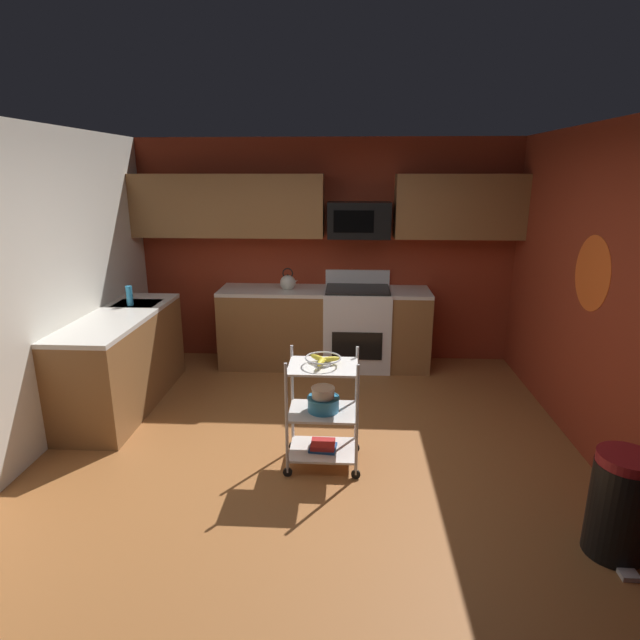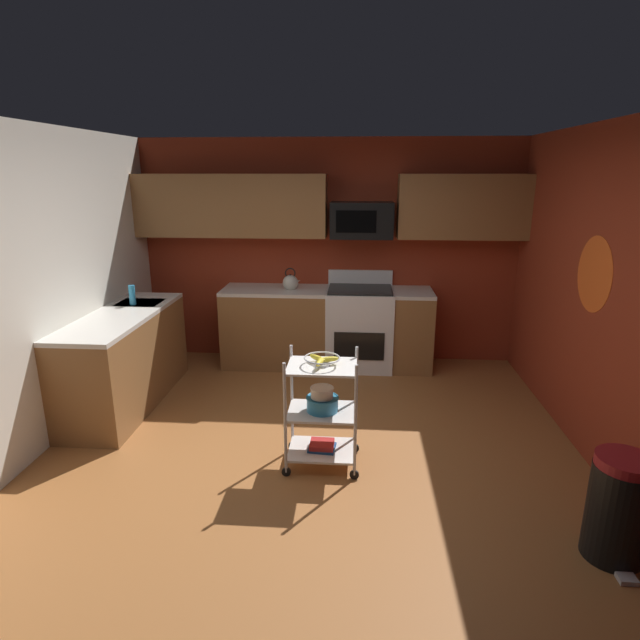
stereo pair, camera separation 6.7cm
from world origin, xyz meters
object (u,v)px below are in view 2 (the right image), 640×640
object	(u,v)px
dish_soap_bottle	(132,295)
trash_can	(618,508)
microwave	(362,220)
rolling_cart	(322,411)
kettle	(290,282)
fruit_bowl	(322,359)
mixing_bowl_large	(322,403)
mixing_bowl_small	(322,392)
book_stack	(322,446)
oven_range	(359,327)

from	to	relation	value
dish_soap_bottle	trash_can	size ratio (longest dim) A/B	0.30
microwave	rolling_cart	distance (m)	2.62
trash_can	kettle	bearing A→B (deg)	127.11
fruit_bowl	mixing_bowl_large	bearing A→B (deg)	-0.00
rolling_cart	microwave	bearing A→B (deg)	82.98
microwave	fruit_bowl	bearing A→B (deg)	-97.02
fruit_bowl	kettle	bearing A→B (deg)	103.39
fruit_bowl	trash_can	distance (m)	2.08
fruit_bowl	dish_soap_bottle	distance (m)	2.43
microwave	fruit_bowl	world-z (taller)	microwave
rolling_cart	fruit_bowl	world-z (taller)	rolling_cart
fruit_bowl	mixing_bowl_small	xyz separation A→B (m)	(0.00, -0.01, -0.26)
mixing_bowl_large	book_stack	size ratio (longest dim) A/B	1.13
microwave	kettle	xyz separation A→B (m)	(-0.80, -0.11, -0.70)
book_stack	kettle	xyz separation A→B (m)	(-0.52, 2.18, 0.84)
trash_can	fruit_bowl	bearing A→B (deg)	153.85
kettle	dish_soap_bottle	distance (m)	1.73
rolling_cart	kettle	size ratio (longest dim) A/B	3.47
rolling_cart	mixing_bowl_large	size ratio (longest dim) A/B	3.63
rolling_cart	mixing_bowl_small	size ratio (longest dim) A/B	5.03
mixing_bowl_large	rolling_cart	bearing A→B (deg)	-180.00
book_stack	kettle	distance (m)	2.40
dish_soap_bottle	oven_range	bearing A→B (deg)	20.33
oven_range	dish_soap_bottle	distance (m)	2.52
oven_range	mixing_bowl_small	bearing A→B (deg)	-97.31
kettle	oven_range	bearing A→B (deg)	0.28
oven_range	trash_can	world-z (taller)	oven_range
kettle	book_stack	bearing A→B (deg)	-76.61
oven_range	book_stack	bearing A→B (deg)	-97.37
mixing_bowl_small	dish_soap_bottle	size ratio (longest dim) A/B	0.91
microwave	book_stack	distance (m)	2.78
microwave	trash_can	bearing A→B (deg)	-64.44
book_stack	mixing_bowl_large	bearing A→B (deg)	0.00
kettle	trash_can	bearing A→B (deg)	-52.89
mixing_bowl_small	book_stack	bearing A→B (deg)	93.67
rolling_cart	dish_soap_bottle	world-z (taller)	dish_soap_bottle
mixing_bowl_small	oven_range	bearing A→B (deg)	82.69
oven_range	rolling_cart	xyz separation A→B (m)	(-0.28, -2.19, -0.03)
kettle	trash_can	world-z (taller)	kettle
oven_range	mixing_bowl_small	world-z (taller)	oven_range
microwave	book_stack	bearing A→B (deg)	-97.02
mixing_bowl_large	dish_soap_bottle	bearing A→B (deg)	146.70
fruit_bowl	kettle	distance (m)	2.25
trash_can	dish_soap_bottle	bearing A→B (deg)	149.92
book_stack	fruit_bowl	bearing A→B (deg)	135.00
oven_range	microwave	xyz separation A→B (m)	(-0.00, 0.10, 1.22)
book_stack	dish_soap_bottle	xyz separation A→B (m)	(-2.02, 1.33, 0.86)
mixing_bowl_large	mixing_bowl_small	xyz separation A→B (m)	(-0.00, -0.01, 0.10)
fruit_bowl	kettle	world-z (taller)	kettle
fruit_bowl	book_stack	distance (m)	0.72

